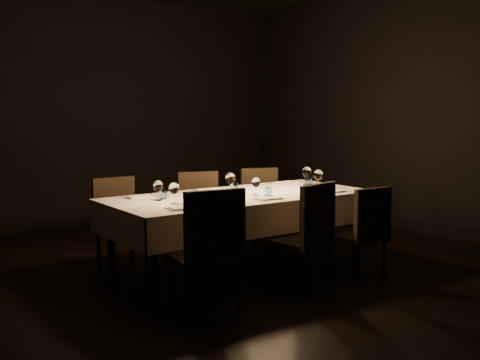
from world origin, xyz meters
TOP-DOWN VIEW (x-y plane):
  - room at (0.00, 0.00)m, footprint 5.01×6.01m
  - dining_table at (0.00, 0.00)m, footprint 2.52×1.12m
  - chair_near_left at (-0.90, -0.86)m, footprint 0.53×0.53m
  - place_setting_near_left at (-0.76, -0.22)m, footprint 0.34×0.41m
  - chair_near_center at (0.13, -0.79)m, footprint 0.55×0.55m
  - place_setting_near_center at (0.10, -0.22)m, footprint 0.31×0.40m
  - chair_near_right at (0.79, -0.83)m, footprint 0.43×0.43m
  - place_setting_near_right at (0.88, -0.22)m, footprint 0.35×0.41m
  - chair_far_left at (-0.87, 0.83)m, footprint 0.44×0.44m
  - place_setting_far_left at (-0.79, 0.22)m, footprint 0.33×0.40m
  - chair_far_center at (0.03, 0.77)m, footprint 0.54×0.54m
  - place_setting_far_center at (-0.02, 0.22)m, footprint 0.36×0.42m
  - chair_far_right at (0.82, 0.73)m, footprint 0.55×0.55m
  - place_setting_far_right at (0.94, 0.22)m, footprint 0.37×0.42m

SIDE VIEW (x-z plane):
  - chair_near_right at x=0.79m, z-range 0.05..0.92m
  - chair_far_right at x=0.82m, z-range 0.05..0.94m
  - chair_far_left at x=-0.87m, z-range 0.05..0.94m
  - chair_far_center at x=0.03m, z-range 0.05..0.95m
  - chair_near_center at x=0.13m, z-range 0.05..1.00m
  - chair_near_left at x=-0.90m, z-range 0.05..1.04m
  - dining_table at x=0.00m, z-range 0.31..1.07m
  - place_setting_near_center at x=0.10m, z-range 0.74..0.91m
  - place_setting_far_left at x=-0.79m, z-range 0.74..0.92m
  - place_setting_near_left at x=-0.76m, z-range 0.74..0.93m
  - place_setting_near_right at x=0.88m, z-range 0.74..0.93m
  - place_setting_far_center at x=-0.02m, z-range 0.74..0.94m
  - place_setting_far_right at x=0.94m, z-range 0.74..0.94m
  - room at x=0.00m, z-range -0.01..3.01m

